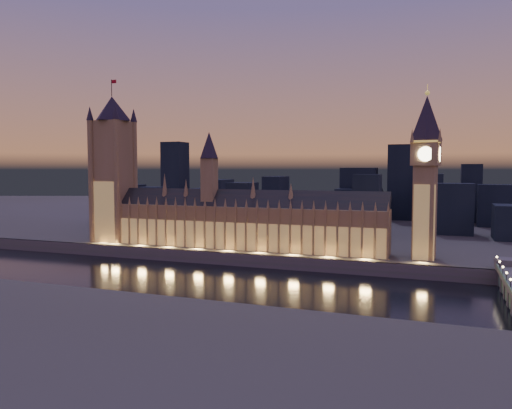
% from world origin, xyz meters
% --- Properties ---
extents(ground_plane, '(2000.00, 2000.00, 0.00)m').
position_xyz_m(ground_plane, '(0.00, 0.00, 0.00)').
color(ground_plane, black).
rests_on(ground_plane, ground).
extents(north_bank, '(2000.00, 960.00, 8.00)m').
position_xyz_m(north_bank, '(0.00, 520.00, 4.00)').
color(north_bank, '#424034').
rests_on(north_bank, ground).
extents(embankment_wall, '(2000.00, 2.50, 8.00)m').
position_xyz_m(embankment_wall, '(0.00, 41.00, 4.00)').
color(embankment_wall, '#4F574C').
rests_on(embankment_wall, ground).
extents(palace_of_westminster, '(202.00, 21.37, 78.00)m').
position_xyz_m(palace_of_westminster, '(-12.55, 61.74, 26.37)').
color(palace_of_westminster, olive).
rests_on(palace_of_westminster, north_bank).
extents(victoria_tower, '(31.68, 31.68, 117.80)m').
position_xyz_m(victoria_tower, '(-110.00, 61.92, 66.38)').
color(victoria_tower, olive).
rests_on(victoria_tower, north_bank).
extents(elizabeth_tower, '(18.00, 18.00, 101.64)m').
position_xyz_m(elizabeth_tower, '(108.00, 61.92, 64.51)').
color(elizabeth_tower, olive).
rests_on(elizabeth_tower, north_bank).
extents(city_backdrop, '(487.78, 215.63, 86.36)m').
position_xyz_m(city_backdrop, '(36.90, 248.57, 31.04)').
color(city_backdrop, black).
rests_on(city_backdrop, north_bank).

